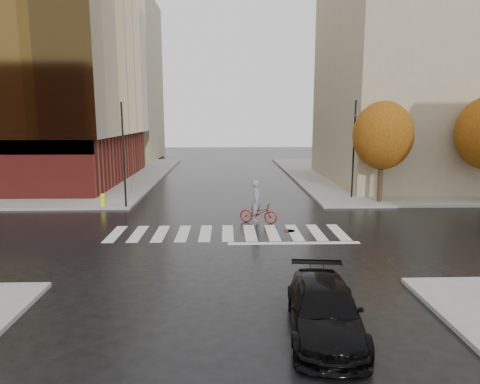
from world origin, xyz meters
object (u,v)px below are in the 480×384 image
(traffic_light_nw, at_px, (123,149))
(traffic_light_ne, at_px, (354,144))
(cyclist, at_px, (258,208))
(sedan, at_px, (324,309))
(fire_hydrant, at_px, (103,199))

(traffic_light_nw, bearing_deg, traffic_light_ne, 88.00)
(cyclist, relative_size, traffic_light_nw, 0.37)
(cyclist, bearing_deg, traffic_light_ne, -29.09)
(sedan, bearing_deg, traffic_light_ne, 77.64)
(cyclist, xyz_separation_m, fire_hydrant, (-9.40, 4.00, -0.21))
(sedan, xyz_separation_m, traffic_light_ne, (6.12, 18.42, 3.17))
(traffic_light_nw, xyz_separation_m, traffic_light_ne, (14.93, 2.70, 0.13))
(cyclist, height_order, traffic_light_ne, traffic_light_ne)
(traffic_light_nw, bearing_deg, cyclist, 52.12)
(sedan, height_order, cyclist, cyclist)
(traffic_light_nw, bearing_deg, fire_hydrant, -109.96)
(cyclist, height_order, fire_hydrant, cyclist)
(sedan, distance_m, traffic_light_nw, 18.27)
(cyclist, bearing_deg, fire_hydrant, 85.02)
(sedan, relative_size, traffic_light_nw, 0.71)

